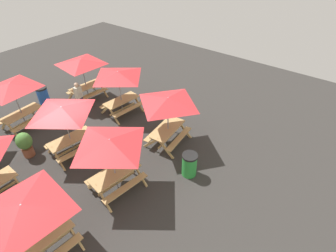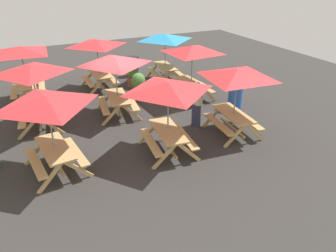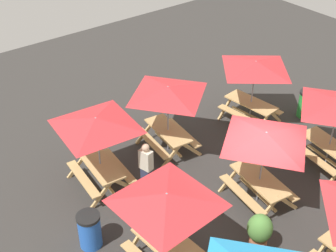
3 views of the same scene
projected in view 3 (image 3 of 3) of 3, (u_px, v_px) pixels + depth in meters
ground_plane at (250, 201)px, 12.96m from camera, size 27.06×27.06×0.00m
picnic_table_0 at (255, 70)px, 15.21m from camera, size 2.21×2.21×2.34m
picnic_table_2 at (168, 96)px, 13.83m from camera, size 2.22×2.22×2.34m
picnic_table_3 at (96, 127)px, 12.44m from camera, size 2.82×2.82×2.34m
picnic_table_4 at (265, 142)px, 11.89m from camera, size 2.27×2.27×2.34m
picnic_table_7 at (167, 204)px, 10.02m from camera, size 2.82×2.82×2.34m
trash_bin_green at (306, 104)px, 16.31m from camera, size 0.59×0.59×0.98m
trash_bin_blue at (90, 230)px, 11.41m from camera, size 0.59×0.59×0.98m
potted_plant_1 at (259, 232)px, 11.16m from camera, size 0.61×0.61×1.14m
person_standing at (146, 167)px, 12.80m from camera, size 0.40×0.30×1.67m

